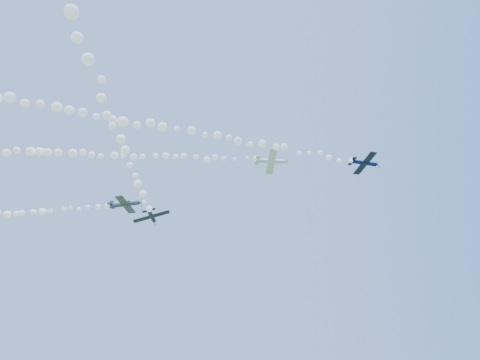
{
  "coord_description": "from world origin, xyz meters",
  "views": [
    {
      "loc": [
        7.66,
        -81.04,
        2.0
      ],
      "look_at": [
        3.7,
        -6.96,
        47.55
      ],
      "focal_mm": 30.0,
      "sensor_mm": 36.0,
      "label": 1
    }
  ],
  "objects_px": {
    "plane_grey": "(126,204)",
    "plane_white": "(271,161)",
    "plane_navy": "(364,163)",
    "plane_black": "(152,216)"
  },
  "relations": [
    {
      "from": "plane_grey",
      "to": "plane_black",
      "type": "height_order",
      "value": "plane_grey"
    },
    {
      "from": "plane_grey",
      "to": "plane_white",
      "type": "bearing_deg",
      "value": 8.98
    },
    {
      "from": "plane_navy",
      "to": "plane_white",
      "type": "bearing_deg",
      "value": 136.24
    },
    {
      "from": "plane_white",
      "to": "plane_navy",
      "type": "distance_m",
      "value": 21.66
    },
    {
      "from": "plane_white",
      "to": "plane_navy",
      "type": "bearing_deg",
      "value": -31.5
    },
    {
      "from": "plane_grey",
      "to": "plane_black",
      "type": "bearing_deg",
      "value": -39.95
    },
    {
      "from": "plane_navy",
      "to": "plane_black",
      "type": "height_order",
      "value": "plane_navy"
    },
    {
      "from": "plane_black",
      "to": "plane_white",
      "type": "bearing_deg",
      "value": -68.71
    },
    {
      "from": "plane_white",
      "to": "plane_grey",
      "type": "height_order",
      "value": "plane_white"
    },
    {
      "from": "plane_grey",
      "to": "plane_black",
      "type": "xyz_separation_m",
      "value": [
        8.72,
        -8.65,
        -7.37
      ]
    }
  ]
}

